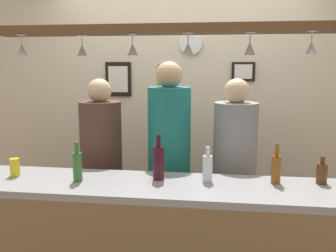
# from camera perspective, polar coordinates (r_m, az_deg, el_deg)

# --- Properties ---
(back_wall) EXTENTS (4.40, 0.06, 2.60)m
(back_wall) POSITION_cam_1_polar(r_m,az_deg,el_deg) (3.77, 2.11, 2.44)
(back_wall) COLOR beige
(back_wall) RESTS_ON ground_plane
(bar_counter) EXTENTS (2.70, 0.55, 1.00)m
(bar_counter) POSITION_cam_1_polar(r_m,az_deg,el_deg) (2.40, -2.09, -17.21)
(bar_counter) COLOR #99999E
(bar_counter) RESTS_ON ground_plane
(overhead_glass_rack) EXTENTS (2.20, 0.36, 0.04)m
(overhead_glass_rack) POSITION_cam_1_polar(r_m,az_deg,el_deg) (2.36, -1.39, 14.45)
(overhead_glass_rack) COLOR brown
(hanging_wineglass_far_left) EXTENTS (0.07, 0.07, 0.13)m
(hanging_wineglass_far_left) POSITION_cam_1_polar(r_m,az_deg,el_deg) (2.61, -21.37, 10.88)
(hanging_wineglass_far_left) COLOR silver
(hanging_wineglass_far_left) RESTS_ON overhead_glass_rack
(hanging_wineglass_left) EXTENTS (0.07, 0.07, 0.13)m
(hanging_wineglass_left) POSITION_cam_1_polar(r_m,az_deg,el_deg) (2.55, -12.93, 11.32)
(hanging_wineglass_left) COLOR silver
(hanging_wineglass_left) RESTS_ON overhead_glass_rack
(hanging_wineglass_center_left) EXTENTS (0.07, 0.07, 0.13)m
(hanging_wineglass_center_left) POSITION_cam_1_polar(r_m,az_deg,el_deg) (2.39, -5.41, 11.67)
(hanging_wineglass_center_left) COLOR silver
(hanging_wineglass_center_left) RESTS_ON overhead_glass_rack
(hanging_wineglass_center) EXTENTS (0.07, 0.07, 0.13)m
(hanging_wineglass_center) POSITION_cam_1_polar(r_m,az_deg,el_deg) (2.30, 3.07, 11.80)
(hanging_wineglass_center) COLOR silver
(hanging_wineglass_center) RESTS_ON overhead_glass_rack
(hanging_wineglass_center_right) EXTENTS (0.07, 0.07, 0.13)m
(hanging_wineglass_center_right) POSITION_cam_1_polar(r_m,az_deg,el_deg) (2.32, 12.34, 11.58)
(hanging_wineglass_center_right) COLOR silver
(hanging_wineglass_center_right) RESTS_ON overhead_glass_rack
(hanging_wineglass_right) EXTENTS (0.07, 0.07, 0.13)m
(hanging_wineglass_right) POSITION_cam_1_polar(r_m,az_deg,el_deg) (2.32, 21.00, 11.19)
(hanging_wineglass_right) COLOR silver
(hanging_wineglass_right) RESTS_ON overhead_glass_rack
(person_left_brown_shirt) EXTENTS (0.34, 0.34, 1.64)m
(person_left_brown_shirt) POSITION_cam_1_polar(r_m,az_deg,el_deg) (3.14, -10.11, -4.87)
(person_left_brown_shirt) COLOR #2D334C
(person_left_brown_shirt) RESTS_ON ground_plane
(person_middle_teal_shirt) EXTENTS (0.34, 0.34, 1.78)m
(person_middle_teal_shirt) POSITION_cam_1_polar(r_m,az_deg,el_deg) (2.99, 0.20, -3.67)
(person_middle_teal_shirt) COLOR #2D334C
(person_middle_teal_shirt) RESTS_ON ground_plane
(person_right_grey_shirt) EXTENTS (0.34, 0.34, 1.65)m
(person_right_grey_shirt) POSITION_cam_1_polar(r_m,az_deg,el_deg) (2.99, 10.13, -5.49)
(person_right_grey_shirt) COLOR #2D334C
(person_right_grey_shirt) RESTS_ON ground_plane
(bottle_soda_clear) EXTENTS (0.06, 0.06, 0.23)m
(bottle_soda_clear) POSITION_cam_1_polar(r_m,az_deg,el_deg) (2.46, 6.03, -6.30)
(bottle_soda_clear) COLOR silver
(bottle_soda_clear) RESTS_ON bar_counter
(bottle_beer_amber_tall) EXTENTS (0.06, 0.06, 0.26)m
(bottle_beer_amber_tall) POSITION_cam_1_polar(r_m,az_deg,el_deg) (2.50, 16.14, -6.17)
(bottle_beer_amber_tall) COLOR brown
(bottle_beer_amber_tall) RESTS_ON bar_counter
(bottle_beer_brown_stubby) EXTENTS (0.07, 0.07, 0.18)m
(bottle_beer_brown_stubby) POSITION_cam_1_polar(r_m,az_deg,el_deg) (2.60, 22.39, -6.62)
(bottle_beer_brown_stubby) COLOR #512D14
(bottle_beer_brown_stubby) RESTS_ON bar_counter
(bottle_beer_green_import) EXTENTS (0.06, 0.06, 0.26)m
(bottle_beer_green_import) POSITION_cam_1_polar(r_m,az_deg,el_deg) (2.51, -13.63, -5.90)
(bottle_beer_green_import) COLOR #336B2D
(bottle_beer_green_import) RESTS_ON bar_counter
(bottle_wine_dark_red) EXTENTS (0.08, 0.08, 0.30)m
(bottle_wine_dark_red) POSITION_cam_1_polar(r_m,az_deg,el_deg) (2.48, -1.46, -5.49)
(bottle_wine_dark_red) COLOR #380F19
(bottle_wine_dark_red) RESTS_ON bar_counter
(drink_can) EXTENTS (0.07, 0.07, 0.12)m
(drink_can) POSITION_cam_1_polar(r_m,az_deg,el_deg) (2.77, -22.31, -5.83)
(drink_can) COLOR yellow
(drink_can) RESTS_ON bar_counter
(picture_frame_upper_small) EXTENTS (0.22, 0.02, 0.18)m
(picture_frame_upper_small) POSITION_cam_1_polar(r_m,az_deg,el_deg) (3.68, 11.40, 8.13)
(picture_frame_upper_small) COLOR black
(picture_frame_upper_small) RESTS_ON back_wall
(picture_frame_crest) EXTENTS (0.18, 0.02, 0.26)m
(picture_frame_crest) POSITION_cam_1_polar(r_m,az_deg,el_deg) (3.72, -0.14, 7.40)
(picture_frame_crest) COLOR #B29338
(picture_frame_crest) RESTS_ON back_wall
(picture_frame_caricature) EXTENTS (0.26, 0.02, 0.34)m
(picture_frame_caricature) POSITION_cam_1_polar(r_m,az_deg,el_deg) (3.82, -7.58, 7.08)
(picture_frame_caricature) COLOR black
(picture_frame_caricature) RESTS_ON back_wall
(wall_clock) EXTENTS (0.22, 0.03, 0.22)m
(wall_clock) POSITION_cam_1_polar(r_m,az_deg,el_deg) (3.69, 3.52, 12.50)
(wall_clock) COLOR white
(wall_clock) RESTS_ON back_wall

